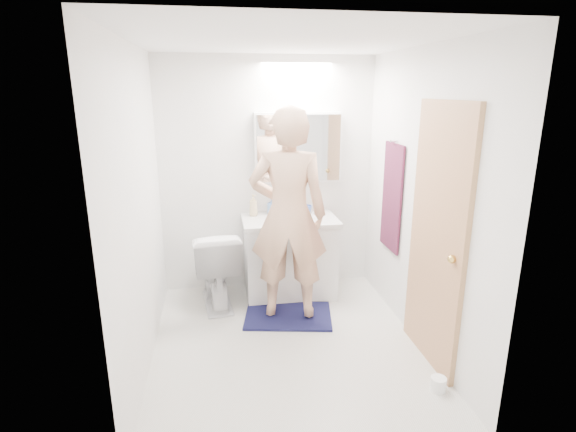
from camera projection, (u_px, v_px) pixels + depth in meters
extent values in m
plane|color=silver|center=(287.00, 344.00, 3.78)|extent=(2.50, 2.50, 0.00)
plane|color=white|center=(287.00, 40.00, 3.12)|extent=(2.50, 2.50, 0.00)
plane|color=white|center=(268.00, 176.00, 4.64)|extent=(2.50, 0.00, 2.50)
plane|color=white|center=(326.00, 268.00, 2.27)|extent=(2.50, 0.00, 2.50)
plane|color=white|center=(139.00, 212.00, 3.28)|extent=(0.00, 2.50, 2.50)
plane|color=white|center=(421.00, 201.00, 3.62)|extent=(0.00, 2.50, 2.50)
cube|color=white|center=(290.00, 258.00, 4.62)|extent=(0.90, 0.55, 0.78)
cube|color=silver|center=(290.00, 220.00, 4.51)|extent=(0.95, 0.58, 0.04)
cylinder|color=white|center=(289.00, 216.00, 4.52)|extent=(0.36, 0.36, 0.03)
cylinder|color=silver|center=(286.00, 205.00, 4.69)|extent=(0.02, 0.02, 0.16)
cube|color=white|center=(298.00, 148.00, 4.53)|extent=(0.88, 0.14, 0.70)
cube|color=silver|center=(299.00, 148.00, 4.46)|extent=(0.84, 0.01, 0.66)
imported|color=white|center=(215.00, 267.00, 4.39)|extent=(0.52, 0.81, 0.78)
cube|color=#181543|center=(288.00, 315.00, 4.23)|extent=(0.89, 0.69, 0.02)
imported|color=tan|center=(288.00, 215.00, 3.96)|extent=(0.76, 0.57, 1.90)
cube|color=tan|center=(437.00, 238.00, 3.34)|extent=(0.04, 0.80, 2.00)
sphere|color=gold|center=(452.00, 259.00, 3.06)|extent=(0.06, 0.06, 0.06)
cube|color=#101A33|center=(392.00, 197.00, 4.17)|extent=(0.02, 0.42, 1.00)
cylinder|color=silver|center=(394.00, 141.00, 4.02)|extent=(0.07, 0.02, 0.02)
imported|color=beige|center=(253.00, 205.00, 4.56)|extent=(0.12, 0.12, 0.22)
imported|color=#5880BD|center=(273.00, 206.00, 4.62)|extent=(0.11, 0.12, 0.18)
imported|color=#4065C1|center=(307.00, 209.00, 4.67)|extent=(0.12, 0.12, 0.08)
cylinder|color=white|center=(438.00, 384.00, 3.19)|extent=(0.11, 0.11, 0.10)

